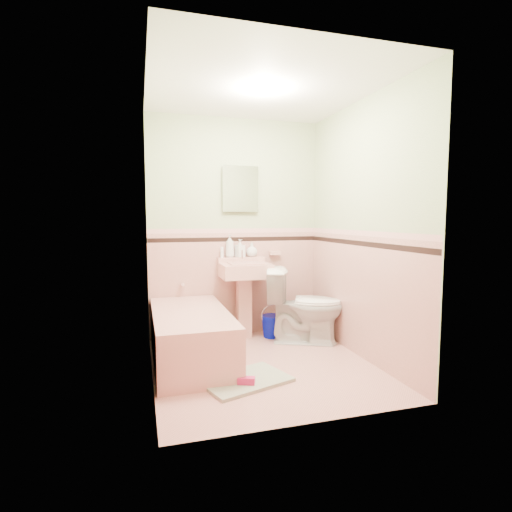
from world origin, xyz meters
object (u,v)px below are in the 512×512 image
object	(u,v)px
soap_bottle_right	(252,250)
medicine_cabinet	(240,189)
bathtub	(191,337)
shoe	(246,381)
soap_bottle_mid	(240,248)
bucket	(272,326)
toilet	(305,305)
sink	(245,301)
soap_bottle_left	(230,246)

from	to	relation	value
soap_bottle_right	medicine_cabinet	bearing A→B (deg)	167.00
bathtub	shoe	bearing A→B (deg)	-65.05
shoe	soap_bottle_mid	bearing A→B (deg)	99.00
bathtub	bucket	bearing A→B (deg)	26.63
toilet	shoe	distance (m)	1.39
sink	medicine_cabinet	size ratio (longest dim) A/B	1.89
medicine_cabinet	bucket	size ratio (longest dim) A/B	1.80
sink	soap_bottle_left	bearing A→B (deg)	126.47
bathtub	shoe	xyz separation A→B (m)	(0.35, -0.75, -0.17)
sink	toilet	distance (m)	0.67
bathtub	sink	distance (m)	0.89
sink	shoe	bearing A→B (deg)	-104.36
sink	soap_bottle_right	distance (m)	0.61
soap_bottle_mid	shoe	world-z (taller)	soap_bottle_mid
bathtub	toilet	xyz separation A→B (m)	(1.28, 0.22, 0.19)
shoe	sink	bearing A→B (deg)	96.78
bathtub	medicine_cabinet	bearing A→B (deg)	47.42
medicine_cabinet	soap_bottle_left	size ratio (longest dim) A/B	1.76
soap_bottle_left	bathtub	bearing A→B (deg)	-127.61
bathtub	soap_bottle_right	world-z (taller)	soap_bottle_right
soap_bottle_mid	bucket	size ratio (longest dim) A/B	0.81
medicine_cabinet	shoe	bearing A→B (deg)	-102.41
medicine_cabinet	soap_bottle_right	size ratio (longest dim) A/B	2.81
soap_bottle_left	soap_bottle_right	distance (m)	0.27
soap_bottle_mid	soap_bottle_left	bearing A→B (deg)	180.00
soap_bottle_mid	soap_bottle_right	distance (m)	0.15
bathtub	medicine_cabinet	size ratio (longest dim) A/B	3.30
soap_bottle_left	soap_bottle_mid	distance (m)	0.12
bathtub	toilet	size ratio (longest dim) A/B	1.82
sink	soap_bottle_mid	distance (m)	0.62
shoe	toilet	bearing A→B (deg)	67.55
soap_bottle_left	soap_bottle_mid	bearing A→B (deg)	0.00
medicine_cabinet	toilet	world-z (taller)	medicine_cabinet
soap_bottle_right	toilet	distance (m)	0.90
soap_bottle_mid	bucket	distance (m)	0.97
toilet	bucket	xyz separation A→B (m)	(-0.28, 0.28, -0.29)
bucket	shoe	distance (m)	1.41
soap_bottle_mid	toilet	bearing A→B (deg)	-38.89
soap_bottle_left	toilet	world-z (taller)	soap_bottle_left
bathtub	medicine_cabinet	world-z (taller)	medicine_cabinet
sink	soap_bottle_left	xyz separation A→B (m)	(-0.13, 0.18, 0.62)
bucket	soap_bottle_mid	bearing A→B (deg)	147.31
medicine_cabinet	soap_bottle_mid	size ratio (longest dim) A/B	2.22
toilet	shoe	size ratio (longest dim) A/B	5.92
sink	shoe	world-z (taller)	sink
soap_bottle_left	toilet	bearing A→B (deg)	-34.01
bucket	bathtub	bearing A→B (deg)	-153.37
soap_bottle_mid	shoe	xyz separation A→B (m)	(-0.32, -1.46, -0.96)
soap_bottle_right	bucket	world-z (taller)	soap_bottle_right
bathtub	toilet	world-z (taller)	toilet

